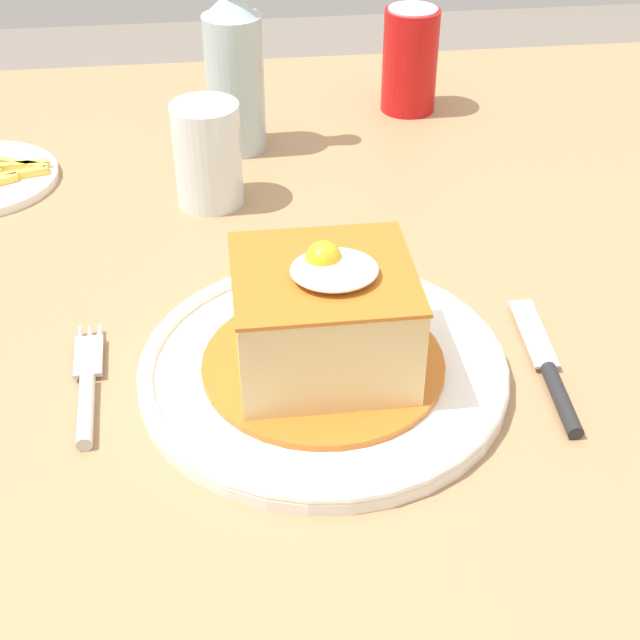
{
  "coord_description": "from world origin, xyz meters",
  "views": [
    {
      "loc": [
        -0.15,
        -0.71,
        1.2
      ],
      "look_at": [
        -0.08,
        -0.15,
        0.79
      ],
      "focal_mm": 50.71,
      "sensor_mm": 36.0,
      "label": 1
    }
  ],
  "objects": [
    {
      "name": "main_plate",
      "position": [
        -0.08,
        -0.17,
        0.76
      ],
      "size": [
        0.29,
        0.29,
        0.02
      ],
      "color": "white",
      "rests_on": "dining_table"
    },
    {
      "name": "sandwich_meal",
      "position": [
        -0.08,
        -0.17,
        0.8
      ],
      "size": [
        0.19,
        0.19,
        0.11
      ],
      "color": "#C66B23",
      "rests_on": "main_plate"
    },
    {
      "name": "soda_can",
      "position": [
        0.09,
        0.32,
        0.81
      ],
      "size": [
        0.07,
        0.07,
        0.12
      ],
      "color": "red",
      "rests_on": "dining_table"
    },
    {
      "name": "drinking_glass",
      "position": [
        -0.16,
        0.12,
        0.79
      ],
      "size": [
        0.07,
        0.07,
        0.1
      ],
      "color": "gold",
      "rests_on": "dining_table"
    },
    {
      "name": "knife",
      "position": [
        0.1,
        -0.21,
        0.75
      ],
      "size": [
        0.03,
        0.17,
        0.01
      ],
      "color": "#262628",
      "rests_on": "dining_table"
    },
    {
      "name": "dining_table",
      "position": [
        0.0,
        0.0,
        0.64
      ],
      "size": [
        1.18,
        1.04,
        0.75
      ],
      "color": "#A87F56",
      "rests_on": "ground_plane"
    },
    {
      "name": "beer_bottle_clear",
      "position": [
        -0.12,
        0.24,
        0.85
      ],
      "size": [
        0.06,
        0.06,
        0.27
      ],
      "color": "#ADC6CC",
      "rests_on": "dining_table"
    },
    {
      "name": "fork",
      "position": [
        -0.26,
        -0.18,
        0.75
      ],
      "size": [
        0.02,
        0.14,
        0.01
      ],
      "color": "silver",
      "rests_on": "dining_table"
    }
  ]
}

